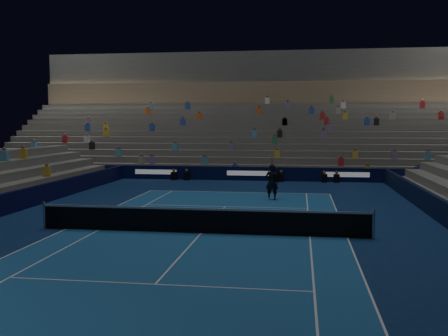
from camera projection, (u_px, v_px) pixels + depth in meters
name	position (u px, v px, depth m)	size (l,w,h in m)	color
ground	(201.00, 233.00, 19.93)	(90.00, 90.00, 0.00)	navy
court_surface	(201.00, 233.00, 19.93)	(10.97, 23.77, 0.01)	#1A5490
sponsor_barrier_far	(249.00, 174.00, 38.12)	(44.00, 0.25, 1.00)	black
grandstand_main	(259.00, 132.00, 47.13)	(44.00, 15.20, 11.20)	#5E5E59
tennis_net	(201.00, 220.00, 19.88)	(12.90, 0.10, 1.10)	#B2B2B7
tennis_player	(272.00, 182.00, 28.50)	(0.72, 0.47, 1.97)	black
broadcast_camera	(275.00, 177.00, 37.39)	(0.63, 1.03, 0.68)	black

